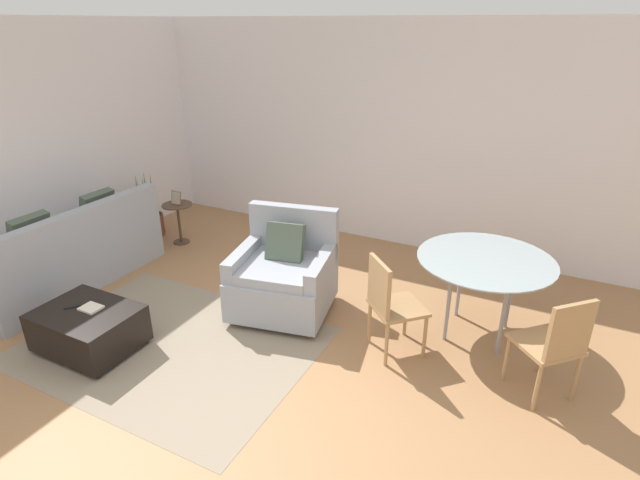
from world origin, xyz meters
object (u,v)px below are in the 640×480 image
tv_remote_primary (72,306)px  side_table (178,216)px  book_stack (91,308)px  dining_table (485,267)px  armchair (284,276)px  picture_frame (176,198)px  dining_chair_near_right (556,342)px  ottoman (89,328)px  potted_plant (149,221)px  couch (67,257)px  dining_chair_near_left (389,301)px

tv_remote_primary → side_table: bearing=108.3°
book_stack → dining_table: bearing=30.4°
armchair → side_table: 2.23m
armchair → picture_frame: bearing=158.6°
dining_chair_near_right → tv_remote_primary: bearing=-163.2°
tv_remote_primary → dining_chair_near_right: (3.82, 1.15, 0.12)m
book_stack → picture_frame: size_ratio=1.03×
armchair → tv_remote_primary: bearing=-135.1°
picture_frame → side_table: bearing=90.0°
side_table → ottoman: bearing=-68.1°
armchair → ottoman: (-1.21, -1.35, -0.17)m
tv_remote_primary → potted_plant: bearing=120.3°
tv_remote_primary → potted_plant: size_ratio=0.14×
ottoman → picture_frame: size_ratio=4.87×
ottoman → book_stack: (0.02, 0.04, 0.18)m
couch → ottoman: 1.43m
couch → dining_table: size_ratio=1.73×
couch → book_stack: size_ratio=11.54×
side_table → dining_chair_near_right: size_ratio=0.60×
book_stack → picture_frame: 2.31m
book_stack → couch: bearing=150.1°
couch → side_table: size_ratio=3.86×
potted_plant → dining_chair_near_right: 5.20m
couch → armchair: size_ratio=1.93×
potted_plant → side_table: (0.55, -0.00, 0.18)m
dining_chair_near_left → dining_table: bearing=45.0°
dining_chair_near_left → dining_chair_near_right: size_ratio=1.00×
potted_plant → side_table: potted_plant is taller
couch → side_table: (0.34, 1.41, 0.06)m
potted_plant → dining_table: 4.48m
armchair → dining_table: 1.90m
couch → dining_table: 4.38m
tv_remote_primary → picture_frame: 2.30m
tv_remote_primary → dining_table: size_ratio=0.11×
potted_plant → dining_chair_near_right: size_ratio=1.04×
tv_remote_primary → couch: bearing=144.4°
potted_plant → picture_frame: potted_plant is taller
armchair → side_table: (-2.08, 0.82, -0.01)m
ottoman → dining_chair_near_right: 3.86m
side_table → dining_chair_near_right: (4.54, -1.02, 0.14)m
picture_frame → dining_table: bearing=-5.4°
armchair → dining_table: (1.81, 0.45, 0.32)m
tv_remote_primary → picture_frame: bearing=108.3°
side_table → dining_chair_near_left: dining_chair_near_left is taller
picture_frame → dining_chair_near_left: dining_chair_near_left is taller
potted_plant → dining_chair_near_left: size_ratio=1.04×
tv_remote_primary → dining_chair_near_left: (2.52, 1.15, 0.12)m
side_table → couch: bearing=-103.7°
potted_plant → dining_chair_near_left: (3.79, -1.02, 0.32)m
picture_frame → dining_chair_near_left: (3.24, -1.02, -0.11)m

